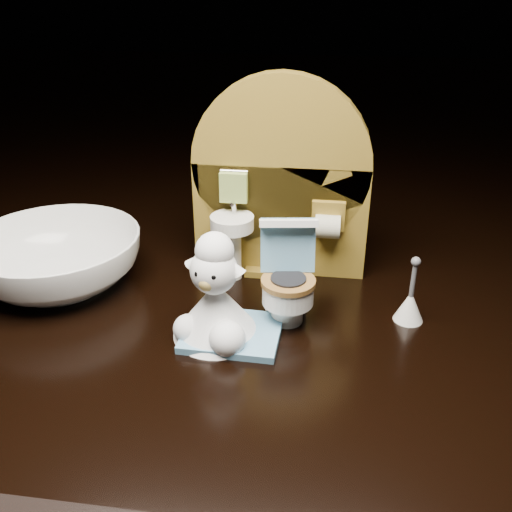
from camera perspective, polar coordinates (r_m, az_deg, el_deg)
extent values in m
cube|color=black|center=(0.42, 1.25, -11.43)|extent=(2.50, 2.50, 0.10)
cube|color=olive|center=(0.43, 2.42, 3.73)|extent=(0.13, 0.02, 0.09)
cylinder|color=olive|center=(0.42, 2.54, 9.16)|extent=(0.13, 0.02, 0.13)
cube|color=olive|center=(0.45, 2.32, -1.01)|extent=(0.05, 0.04, 0.01)
cylinder|color=white|center=(0.43, -2.27, 0.45)|extent=(0.01, 0.01, 0.04)
cylinder|color=white|center=(0.42, -2.41, 3.34)|extent=(0.03, 0.03, 0.01)
cylinder|color=silver|center=(0.42, -2.22, 5.09)|extent=(0.00, 0.00, 0.01)
cube|color=#91A94D|center=(0.41, -2.25, 6.88)|extent=(0.02, 0.01, 0.02)
cube|color=olive|center=(0.42, 7.24, 4.02)|extent=(0.02, 0.01, 0.02)
cylinder|color=beige|center=(0.41, 7.16, 2.93)|extent=(0.02, 0.02, 0.02)
cylinder|color=white|center=(0.38, 3.13, -5.44)|extent=(0.02, 0.02, 0.02)
cylinder|color=white|center=(0.37, 3.21, -3.70)|extent=(0.03, 0.03, 0.01)
cylinder|color=brown|center=(0.37, 3.25, -2.58)|extent=(0.04, 0.04, 0.00)
cube|color=white|center=(0.39, 3.03, -2.33)|extent=(0.03, 0.02, 0.04)
cube|color=#5E96B9|center=(0.37, 3.19, 1.09)|extent=(0.04, 0.02, 0.04)
cube|color=white|center=(0.36, 3.29, 3.30)|extent=(0.04, 0.01, 0.01)
cylinder|color=#8FA439|center=(0.38, 4.33, 1.17)|extent=(0.01, 0.01, 0.01)
cube|color=#5E96B9|center=(0.37, -2.40, -7.67)|extent=(0.06, 0.05, 0.00)
cone|color=white|center=(0.40, 15.11, -4.83)|extent=(0.02, 0.02, 0.02)
cylinder|color=#59595B|center=(0.39, 15.46, -2.31)|extent=(0.00, 0.00, 0.03)
sphere|color=#59595B|center=(0.38, 15.71, -0.54)|extent=(0.01, 0.01, 0.01)
cone|color=white|center=(0.37, -3.96, -5.28)|extent=(0.06, 0.06, 0.04)
sphere|color=white|center=(0.35, -2.89, -8.25)|extent=(0.02, 0.02, 0.02)
sphere|color=white|center=(0.37, -6.82, -7.24)|extent=(0.02, 0.02, 0.02)
sphere|color=white|center=(0.35, -4.23, -1.46)|extent=(0.03, 0.03, 0.03)
sphere|color=tan|center=(0.34, -4.93, -2.68)|extent=(0.01, 0.01, 0.01)
sphere|color=white|center=(0.34, -4.18, 0.50)|extent=(0.02, 0.02, 0.02)
cone|color=white|center=(0.35, -6.12, -0.42)|extent=(0.01, 0.01, 0.01)
cone|color=white|center=(0.34, -2.08, -1.13)|extent=(0.01, 0.01, 0.01)
sphere|color=black|center=(0.34, -5.87, -1.80)|extent=(0.00, 0.00, 0.00)
sphere|color=black|center=(0.34, -4.25, -2.10)|extent=(0.00, 0.00, 0.00)
imported|color=white|center=(0.45, -19.29, -0.36)|extent=(0.16, 0.16, 0.04)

